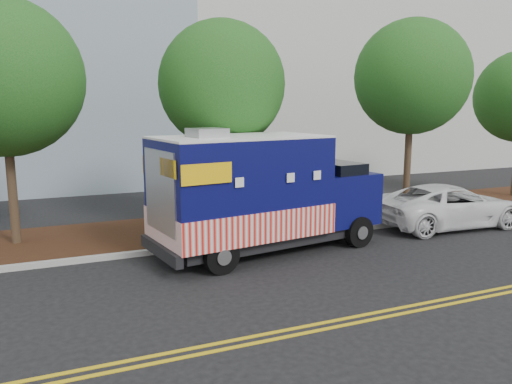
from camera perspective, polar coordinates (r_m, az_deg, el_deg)
name	(u,v)px	position (r m, az deg, el deg)	size (l,w,h in m)	color
ground	(257,257)	(14.06, 0.14, -7.44)	(120.00, 120.00, 0.00)	black
curb	(239,242)	(15.28, -1.94, -5.73)	(120.00, 0.18, 0.15)	#9E9E99
mulch_strip	(217,227)	(17.19, -4.47, -3.98)	(120.00, 4.00, 0.15)	#32170E
centerline_near	(345,319)	(10.37, 10.18, -14.05)	(120.00, 0.10, 0.01)	gold
centerline_far	(353,324)	(10.19, 10.97, -14.54)	(120.00, 0.10, 0.01)	gold
tree_a	(3,78)	(16.08, -26.96, 11.57)	(4.50, 4.50, 7.21)	#38281C
tree_b	(222,85)	(16.42, -3.91, 12.15)	(4.07, 4.07, 6.89)	#38281C
tree_c	(412,77)	(19.73, 17.39, 12.40)	(4.23, 4.23, 7.33)	#38281C
sign_post	(158,211)	(14.49, -11.12, -2.20)	(0.06, 0.06, 2.40)	#473828
food_truck	(259,196)	(14.18, 0.29, -0.51)	(7.11, 3.50, 3.60)	black
white_car	(449,206)	(18.61, 21.19, -1.47)	(2.45, 5.32, 1.48)	white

